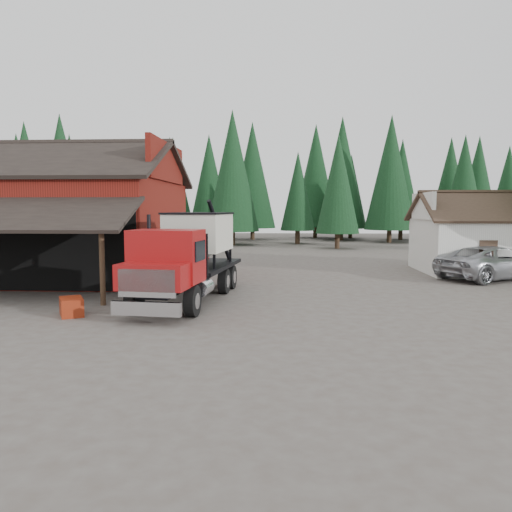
{
  "coord_description": "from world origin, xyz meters",
  "views": [
    {
      "loc": [
        1.11,
        -15.88,
        3.54
      ],
      "look_at": [
        0.06,
        2.85,
        1.8
      ],
      "focal_mm": 35.0,
      "sensor_mm": 36.0,
      "label": 1
    }
  ],
  "objects": [
    {
      "name": "ground",
      "position": [
        0.0,
        0.0,
        0.0
      ],
      "size": [
        120.0,
        120.0,
        0.0
      ],
      "primitive_type": "plane",
      "color": "#4D433C",
      "rests_on": "ground"
    },
    {
      "name": "red_barn",
      "position": [
        -11.0,
        9.9,
        2.69
      ],
      "size": [
        12.8,
        13.63,
        7.18
      ],
      "color": "maroon",
      "rests_on": "ground"
    },
    {
      "name": "farmhouse",
      "position": [
        13.0,
        13.0,
        1.67
      ],
      "size": [
        8.6,
        6.42,
        4.65
      ],
      "color": "silver",
      "rests_on": "ground"
    },
    {
      "name": "conifer_backdrop",
      "position": [
        0.0,
        42.0,
        0.0
      ],
      "size": [
        76.0,
        16.0,
        16.0
      ],
      "primitive_type": null,
      "color": "black",
      "rests_on": "ground"
    },
    {
      "name": "near_pine_a",
      "position": [
        -22.0,
        28.0,
        6.39
      ],
      "size": [
        4.4,
        4.4,
        11.4
      ],
      "color": "#382619",
      "rests_on": "ground"
    },
    {
      "name": "near_pine_b",
      "position": [
        6.0,
        30.0,
        5.89
      ],
      "size": [
        3.96,
        3.96,
        10.4
      ],
      "color": "#382619",
      "rests_on": "ground"
    },
    {
      "name": "near_pine_d",
      "position": [
        -4.0,
        34.0,
        7.39
      ],
      "size": [
        5.28,
        5.28,
        13.4
      ],
      "color": "#382619",
      "rests_on": "ground"
    },
    {
      "name": "feed_truck",
      "position": [
        -2.59,
        3.29,
        1.86
      ],
      "size": [
        3.28,
        9.02,
        3.98
      ],
      "rotation": [
        0.0,
        0.0,
        -0.11
      ],
      "color": "black",
      "rests_on": "ground"
    },
    {
      "name": "silver_car",
      "position": [
        11.83,
        10.0,
        0.86
      ],
      "size": [
        6.78,
        5.39,
        1.71
      ],
      "primitive_type": "imported",
      "rotation": [
        0.0,
        0.0,
        2.06
      ],
      "color": "#AFB1B7",
      "rests_on": "ground"
    },
    {
      "name": "equip_box",
      "position": [
        -6.0,
        0.24,
        0.3
      ],
      "size": [
        1.14,
        1.3,
        0.6
      ],
      "primitive_type": "cube",
      "rotation": [
        0.0,
        0.0,
        0.49
      ],
      "color": "maroon",
      "rests_on": "ground"
    }
  ]
}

